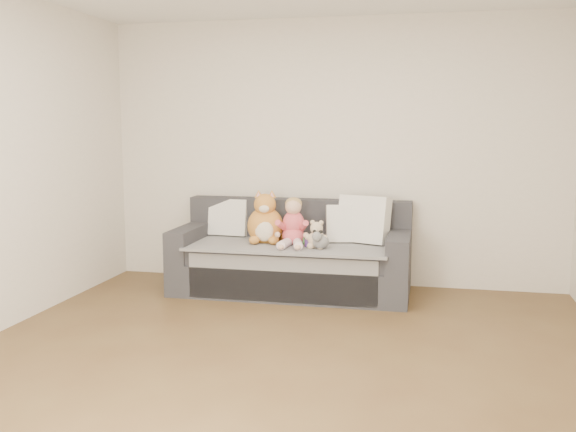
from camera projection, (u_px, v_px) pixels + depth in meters
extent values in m
plane|color=brown|center=(273.00, 375.00, 4.07)|extent=(5.00, 5.00, 0.00)
plane|color=beige|center=(333.00, 153.00, 6.30)|extent=(4.50, 0.00, 4.50)
cube|color=#26262B|center=(291.00, 277.00, 6.06)|extent=(2.20, 0.90, 0.30)
cube|color=#26262B|center=(291.00, 254.00, 6.00)|extent=(1.90, 0.80, 0.15)
cube|color=#26262B|center=(299.00, 219.00, 6.33)|extent=(2.20, 0.20, 0.40)
cube|color=#26262B|center=(191.00, 241.00, 6.23)|extent=(0.20, 0.90, 0.30)
cube|color=#26262B|center=(399.00, 250.00, 5.81)|extent=(0.20, 0.90, 0.30)
cube|color=gray|center=(290.00, 245.00, 5.97)|extent=(1.85, 0.88, 0.02)
cube|color=gray|center=(281.00, 280.00, 5.63)|extent=(1.70, 0.02, 0.41)
cube|color=silver|center=(229.00, 217.00, 6.41)|extent=(0.41, 0.21, 0.38)
cube|color=silver|center=(347.00, 224.00, 6.04)|extent=(0.42, 0.26, 0.37)
cube|color=silver|center=(364.00, 220.00, 6.00)|extent=(0.53, 0.37, 0.46)
ellipsoid|color=#C2444F|center=(293.00, 236.00, 5.95)|extent=(0.21, 0.17, 0.17)
ellipsoid|color=#C2444F|center=(293.00, 223.00, 5.94)|extent=(0.20, 0.17, 0.22)
ellipsoid|color=#DBAA8C|center=(293.00, 207.00, 5.91)|extent=(0.15, 0.15, 0.15)
ellipsoid|color=tan|center=(294.00, 204.00, 5.92)|extent=(0.16, 0.16, 0.12)
cylinder|color=#C2444F|center=(282.00, 226.00, 5.89)|extent=(0.10, 0.21, 0.14)
cylinder|color=#C2444F|center=(304.00, 226.00, 5.86)|extent=(0.13, 0.21, 0.14)
ellipsoid|color=#DBAA8C|center=(277.00, 235.00, 5.82)|extent=(0.05, 0.05, 0.05)
ellipsoid|color=#DBAA8C|center=(306.00, 235.00, 5.79)|extent=(0.05, 0.05, 0.05)
cylinder|color=#E5B2C6|center=(285.00, 244.00, 5.78)|extent=(0.09, 0.27, 0.09)
cylinder|color=#E5B2C6|center=(298.00, 244.00, 5.77)|extent=(0.14, 0.27, 0.09)
ellipsoid|color=#DBAA8C|center=(281.00, 247.00, 5.66)|extent=(0.06, 0.08, 0.04)
ellipsoid|color=#DBAA8C|center=(298.00, 247.00, 5.64)|extent=(0.06, 0.08, 0.04)
ellipsoid|color=#AC6F26|center=(265.00, 226.00, 6.05)|extent=(0.34, 0.29, 0.36)
ellipsoid|color=beige|center=(264.00, 231.00, 5.94)|extent=(0.18, 0.08, 0.20)
ellipsoid|color=#AC6F26|center=(265.00, 205.00, 5.99)|extent=(0.21, 0.21, 0.21)
ellipsoid|color=beige|center=(264.00, 209.00, 5.91)|extent=(0.10, 0.06, 0.07)
cone|color=#AC6F26|center=(259.00, 194.00, 6.02)|extent=(0.09, 0.09, 0.07)
cone|color=pink|center=(258.00, 194.00, 6.01)|extent=(0.06, 0.06, 0.04)
cone|color=#AC6F26|center=(272.00, 194.00, 6.01)|extent=(0.09, 0.09, 0.07)
cone|color=pink|center=(272.00, 194.00, 6.00)|extent=(0.06, 0.06, 0.04)
ellipsoid|color=#AC6F26|center=(254.00, 240.00, 5.94)|extent=(0.10, 0.12, 0.08)
ellipsoid|color=#AC6F26|center=(274.00, 240.00, 5.93)|extent=(0.10, 0.12, 0.08)
cylinder|color=#AC6F26|center=(283.00, 237.00, 6.10)|extent=(0.19, 0.22, 0.08)
ellipsoid|color=tan|center=(317.00, 240.00, 5.76)|extent=(0.16, 0.14, 0.16)
ellipsoid|color=tan|center=(317.00, 228.00, 5.73)|extent=(0.11, 0.11, 0.11)
ellipsoid|color=tan|center=(313.00, 222.00, 5.75)|extent=(0.04, 0.04, 0.04)
ellipsoid|color=tan|center=(321.00, 223.00, 5.73)|extent=(0.04, 0.04, 0.04)
ellipsoid|color=beige|center=(315.00, 230.00, 5.69)|extent=(0.04, 0.04, 0.04)
ellipsoid|color=tan|center=(308.00, 237.00, 5.76)|extent=(0.06, 0.06, 0.06)
ellipsoid|color=tan|center=(324.00, 238.00, 5.72)|extent=(0.06, 0.06, 0.06)
ellipsoid|color=tan|center=(311.00, 246.00, 5.73)|extent=(0.06, 0.06, 0.06)
ellipsoid|color=tan|center=(320.00, 247.00, 5.71)|extent=(0.06, 0.06, 0.06)
ellipsoid|color=white|center=(321.00, 242.00, 5.73)|extent=(0.15, 0.19, 0.13)
ellipsoid|color=white|center=(317.00, 237.00, 5.64)|extent=(0.09, 0.09, 0.09)
ellipsoid|color=black|center=(314.00, 231.00, 5.66)|extent=(0.03, 0.03, 0.03)
ellipsoid|color=black|center=(321.00, 232.00, 5.64)|extent=(0.03, 0.03, 0.03)
cylinder|color=#653CA5|center=(308.00, 242.00, 5.82)|extent=(0.07, 0.07, 0.08)
cone|color=#46973A|center=(308.00, 236.00, 5.81)|extent=(0.07, 0.07, 0.03)
cylinder|color=#46973A|center=(304.00, 241.00, 5.84)|extent=(0.02, 0.02, 0.06)
cylinder|color=#46973A|center=(313.00, 242.00, 5.80)|extent=(0.02, 0.02, 0.06)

